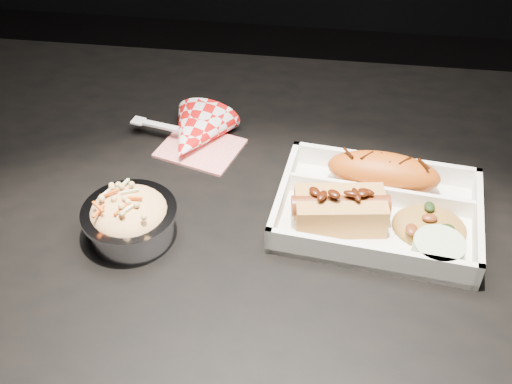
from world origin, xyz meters
TOP-DOWN VIEW (x-y plane):
  - dining_table at (0.00, 0.00)m, footprint 1.20×0.80m
  - food_tray at (0.12, 0.00)m, footprint 0.27×0.21m
  - fried_pastry at (0.13, 0.06)m, footprint 0.15×0.07m
  - hotdog at (0.08, -0.02)m, footprint 0.12×0.07m
  - fried_rice_mound at (0.19, -0.02)m, footprint 0.10×0.08m
  - cupcake_liner at (0.19, -0.07)m, footprint 0.06×0.06m
  - foil_coleslaw_cup at (-0.18, -0.07)m, footprint 0.12×0.12m
  - napkin_fork at (-0.14, 0.13)m, footprint 0.17×0.13m

SIDE VIEW (x-z plane):
  - dining_table at x=0.00m, z-range 0.28..1.03m
  - food_tray at x=0.12m, z-range 0.74..0.78m
  - napkin_fork at x=-0.14m, z-range 0.72..0.82m
  - cupcake_liner at x=0.19m, z-range 0.76..0.79m
  - fried_rice_mound at x=0.19m, z-range 0.76..0.79m
  - foil_coleslaw_cup at x=-0.18m, z-range 0.75..0.82m
  - fried_pastry at x=0.13m, z-range 0.76..0.81m
  - hotdog at x=0.08m, z-range 0.75..0.81m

